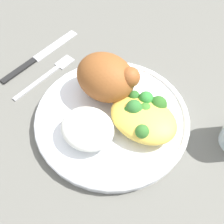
{
  "coord_description": "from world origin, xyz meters",
  "views": [
    {
      "loc": [
        0.17,
        -0.23,
        0.43
      ],
      "look_at": [
        0.0,
        0.0,
        0.03
      ],
      "focal_mm": 48.69,
      "sensor_mm": 36.0,
      "label": 1
    }
  ],
  "objects_px": {
    "plate": "(112,119)",
    "rice_pile": "(88,128)",
    "fork": "(47,74)",
    "knife": "(34,59)",
    "mac_cheese_with_broccoli": "(143,116)",
    "roasted_chicken": "(107,77)"
  },
  "relations": [
    {
      "from": "roasted_chicken",
      "to": "fork",
      "type": "height_order",
      "value": "roasted_chicken"
    },
    {
      "from": "mac_cheese_with_broccoli",
      "to": "roasted_chicken",
      "type": "bearing_deg",
      "value": 168.75
    },
    {
      "from": "roasted_chicken",
      "to": "fork",
      "type": "bearing_deg",
      "value": -169.93
    },
    {
      "from": "roasted_chicken",
      "to": "fork",
      "type": "relative_size",
      "value": 0.77
    },
    {
      "from": "rice_pile",
      "to": "knife",
      "type": "bearing_deg",
      "value": 159.33
    },
    {
      "from": "plate",
      "to": "mac_cheese_with_broccoli",
      "type": "xyz_separation_m",
      "value": [
        0.05,
        0.02,
        0.03
      ]
    },
    {
      "from": "fork",
      "to": "roasted_chicken",
      "type": "bearing_deg",
      "value": 10.07
    },
    {
      "from": "roasted_chicken",
      "to": "knife",
      "type": "relative_size",
      "value": 0.58
    },
    {
      "from": "plate",
      "to": "knife",
      "type": "xyz_separation_m",
      "value": [
        -0.21,
        0.03,
        -0.01
      ]
    },
    {
      "from": "fork",
      "to": "knife",
      "type": "bearing_deg",
      "value": 165.19
    },
    {
      "from": "fork",
      "to": "plate",
      "type": "bearing_deg",
      "value": -4.39
    },
    {
      "from": "roasted_chicken",
      "to": "fork",
      "type": "xyz_separation_m",
      "value": [
        -0.13,
        -0.02,
        -0.06
      ]
    },
    {
      "from": "rice_pile",
      "to": "knife",
      "type": "distance_m",
      "value": 0.22
    },
    {
      "from": "mac_cheese_with_broccoli",
      "to": "rice_pile",
      "type": "bearing_deg",
      "value": -128.72
    },
    {
      "from": "plate",
      "to": "knife",
      "type": "bearing_deg",
      "value": 173.17
    },
    {
      "from": "rice_pile",
      "to": "fork",
      "type": "distance_m",
      "value": 0.17
    },
    {
      "from": "roasted_chicken",
      "to": "knife",
      "type": "distance_m",
      "value": 0.18
    },
    {
      "from": "plate",
      "to": "rice_pile",
      "type": "distance_m",
      "value": 0.06
    },
    {
      "from": "roasted_chicken",
      "to": "fork",
      "type": "distance_m",
      "value": 0.14
    },
    {
      "from": "mac_cheese_with_broccoli",
      "to": "fork",
      "type": "distance_m",
      "value": 0.21
    },
    {
      "from": "plate",
      "to": "mac_cheese_with_broccoli",
      "type": "distance_m",
      "value": 0.06
    },
    {
      "from": "rice_pile",
      "to": "mac_cheese_with_broccoli",
      "type": "relative_size",
      "value": 0.76
    }
  ]
}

